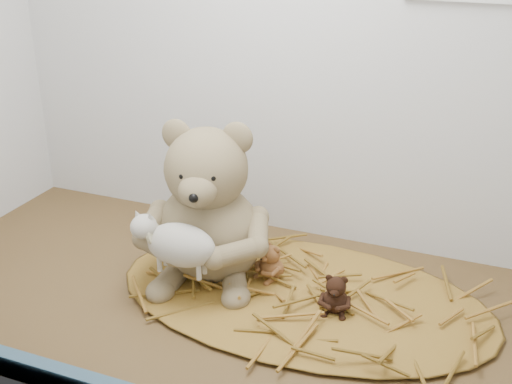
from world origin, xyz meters
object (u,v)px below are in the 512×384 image
at_px(toy_lamb, 181,245).
at_px(mini_teddy_tan, 272,260).
at_px(mini_teddy_brown, 336,292).
at_px(main_teddy, 208,202).

relative_size(toy_lamb, mini_teddy_tan, 2.32).
bearing_deg(toy_lamb, mini_teddy_brown, 13.49).
relative_size(main_teddy, mini_teddy_brown, 4.36).
relative_size(toy_lamb, mini_teddy_brown, 2.34).
height_order(main_teddy, toy_lamb, main_teddy).
xyz_separation_m(main_teddy, toy_lamb, (0.00, -0.11, -0.03)).
height_order(toy_lamb, mini_teddy_brown, toy_lamb).
bearing_deg(mini_teddy_tan, mini_teddy_brown, 7.83).
height_order(main_teddy, mini_teddy_brown, main_teddy).
distance_m(toy_lamb, mini_teddy_tan, 0.18).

